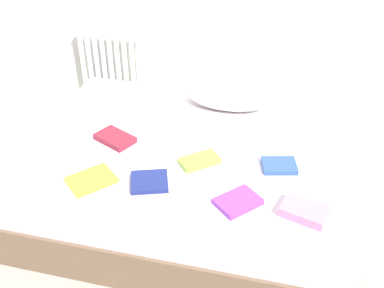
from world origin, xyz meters
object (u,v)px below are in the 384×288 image
at_px(textbook_yellow, 91,180).
at_px(textbook_blue, 279,166).
at_px(textbook_navy, 149,182).
at_px(textbook_lime, 199,161).
at_px(textbook_purple, 238,202).
at_px(bed, 190,178).
at_px(pillow, 229,98).
at_px(textbook_pink, 305,211).
at_px(radiator, 111,64).
at_px(textbook_maroon, 115,138).

xyz_separation_m(textbook_yellow, textbook_blue, (0.99, 0.38, 0.00)).
relative_size(textbook_navy, textbook_lime, 0.89).
bearing_deg(textbook_purple, bed, 80.96).
bearing_deg(textbook_lime, bed, 80.69).
height_order(textbook_purple, textbook_lime, same).
height_order(textbook_yellow, textbook_navy, textbook_navy).
bearing_deg(textbook_yellow, textbook_blue, -27.51).
xyz_separation_m(pillow, textbook_purple, (0.23, -0.99, -0.05)).
relative_size(textbook_pink, textbook_navy, 1.13).
xyz_separation_m(radiator, textbook_purple, (1.38, -1.66, 0.12)).
height_order(textbook_pink, textbook_maroon, textbook_pink).
bearing_deg(textbook_navy, radiator, 99.51).
height_order(bed, textbook_blue, textbook_blue).
bearing_deg(textbook_blue, textbook_purple, -130.50).
bearing_deg(radiator, textbook_blue, -39.60).
bearing_deg(bed, pillow, 75.25).
xyz_separation_m(pillow, textbook_blue, (0.41, -0.63, -0.05)).
height_order(textbook_pink, textbook_blue, textbook_pink).
xyz_separation_m(textbook_yellow, textbook_maroon, (-0.02, 0.41, 0.01)).
distance_m(bed, textbook_yellow, 0.70).
bearing_deg(textbook_lime, pillow, 45.65).
bearing_deg(radiator, bed, -49.79).
relative_size(textbook_pink, textbook_blue, 1.17).
xyz_separation_m(radiator, textbook_lime, (1.11, -1.36, 0.12)).
bearing_deg(bed, textbook_navy, -107.17).
relative_size(radiator, textbook_lime, 2.66).
bearing_deg(textbook_purple, textbook_pink, -48.32).
distance_m(bed, textbook_pink, 0.89).
distance_m(textbook_yellow, textbook_purple, 0.81).
bearing_deg(pillow, bed, -104.75).
relative_size(textbook_maroon, textbook_lime, 1.06).
xyz_separation_m(textbook_purple, textbook_lime, (-0.27, 0.30, 0.00)).
relative_size(pillow, textbook_navy, 2.77).
bearing_deg(textbook_blue, pillow, 108.89).
bearing_deg(textbook_blue, bed, 156.11).
distance_m(textbook_pink, textbook_purple, 0.34).
bearing_deg(textbook_navy, textbook_lime, 29.21).
bearing_deg(textbook_yellow, textbook_lime, -18.09).
relative_size(pillow, textbook_lime, 2.47).
bearing_deg(textbook_pink, pillow, 136.22).
xyz_separation_m(bed, textbook_maroon, (-0.47, -0.06, 0.27)).
relative_size(bed, radiator, 3.34).
distance_m(bed, textbook_lime, 0.33).
bearing_deg(pillow, textbook_yellow, -120.12).
relative_size(radiator, pillow, 1.08).
height_order(textbook_blue, textbook_navy, textbook_blue).
bearing_deg(textbook_purple, textbook_blue, 15.70).
bearing_deg(textbook_navy, textbook_pink, -22.85).
distance_m(radiator, textbook_pink, 2.39).
distance_m(radiator, pillow, 1.34).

